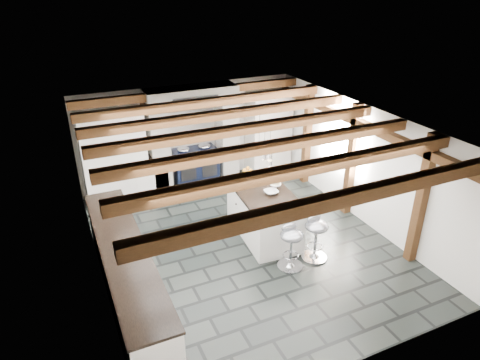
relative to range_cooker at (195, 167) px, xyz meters
name	(u,v)px	position (x,y,z in m)	size (l,w,h in m)	color
ground	(244,244)	(0.00, -2.68, -0.47)	(6.00, 6.00, 0.00)	black
room_shell	(185,168)	(-0.61, -1.26, 0.60)	(6.00, 6.03, 6.00)	white
range_cooker	(195,167)	(0.00, 0.00, 0.00)	(1.00, 0.63, 0.99)	black
kitchen_island	(264,213)	(0.47, -2.52, -0.01)	(1.08, 1.87, 1.19)	white
bar_stool_near	(316,233)	(0.92, -3.57, 0.04)	(0.44, 0.44, 0.82)	silver
bar_stool_far	(291,242)	(0.41, -3.61, 0.03)	(0.43, 0.43, 0.80)	silver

